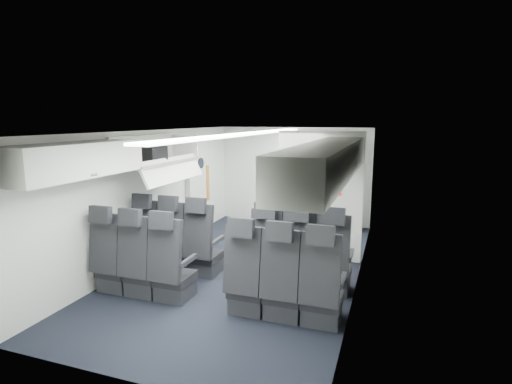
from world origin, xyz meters
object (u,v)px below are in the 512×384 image
Objects in this scene: boarding_door at (199,187)px; galley_unit at (334,185)px; carry_on_bag at (151,154)px; flight_attendant at (274,196)px; seat_row_front at (235,253)px; seat_row_mid at (208,276)px.

galley_unit is at bearing 24.28° from boarding_door.
flight_attendant is at bearing 73.64° from carry_on_bag.
boarding_door reaches higher than seat_row_front.
carry_on_bag is (-2.40, -3.10, 0.85)m from galley_unit.
carry_on_bag is at bearing 129.28° from flight_attendant.
boarding_door is (-1.64, 2.09, 0.55)m from seat_row_front.
boarding_door is 1.57m from flight_attendant.
seat_row_mid is 1.79× the size of boarding_door.
flight_attendant is at bearing 91.52° from seat_row_mid.
carry_on_bag is at bearing 144.04° from seat_row_mid.
flight_attendant is at bearing 6.10° from boarding_door.
seat_row_front is 2.71m from boarding_door.
seat_row_mid is 1.75× the size of galley_unit.
seat_row_mid is (0.00, -0.90, 0.00)m from seat_row_front.
boarding_door reaches higher than flight_attendant.
flight_attendant reaches higher than seat_row_front.
carry_on_bag is at bearing -127.72° from galley_unit.
seat_row_front is 2.29m from flight_attendant.
seat_row_front is 1.79× the size of boarding_door.
galley_unit reaches higher than seat_row_front.
seat_row_front is at bearing 90.00° from seat_row_mid.
boarding_door is at bearing 112.28° from carry_on_bag.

